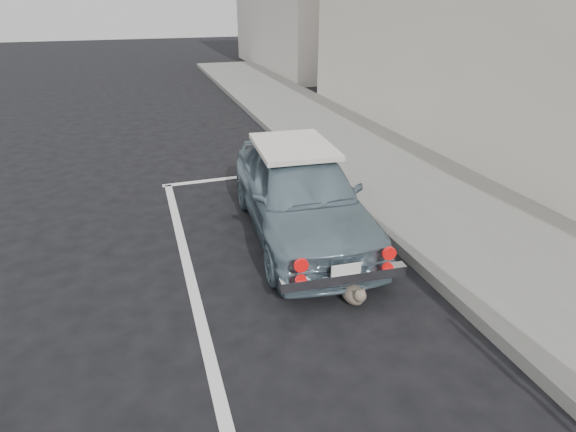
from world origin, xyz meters
name	(u,v)px	position (x,y,z in m)	size (l,w,h in m)	color
sidewalk	(544,272)	(3.20, 2.00, 0.07)	(2.80, 40.00, 0.15)	slate
pline_front	(243,177)	(0.50, 6.50, 0.00)	(3.00, 0.12, 0.01)	silver
pline_side	(194,294)	(-0.90, 3.00, 0.00)	(0.12, 7.00, 0.01)	silver
retro_coupe	(300,192)	(0.77, 4.05, 0.64)	(1.76, 3.80, 1.26)	slate
cat	(354,293)	(0.77, 2.28, 0.13)	(0.25, 0.53, 0.28)	#695F50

